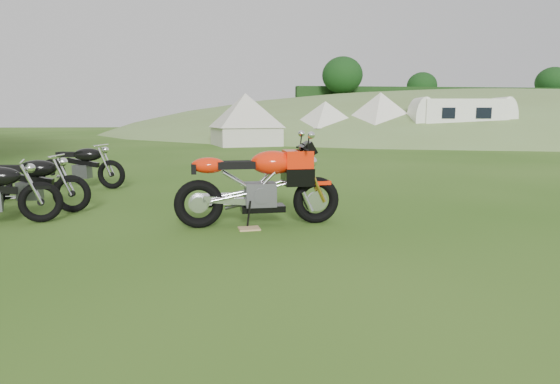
{
  "coord_description": "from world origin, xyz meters",
  "views": [
    {
      "loc": [
        -0.88,
        -5.28,
        1.47
      ],
      "look_at": [
        -0.21,
        0.4,
        0.54
      ],
      "focal_mm": 30.0,
      "sensor_mm": 36.0,
      "label": 1
    }
  ],
  "objects": [
    {
      "name": "tent_right",
      "position": [
        7.63,
        19.96,
        1.35
      ],
      "size": [
        4.02,
        4.02,
        2.7
      ],
      "primitive_type": null,
      "rotation": [
        0.0,
        0.0,
        0.36
      ],
      "color": "white",
      "rests_on": "ground"
    },
    {
      "name": "vintage_moto_d",
      "position": [
        -3.81,
        4.65,
        0.48
      ],
      "size": [
        1.88,
        0.91,
        0.97
      ],
      "primitive_type": null,
      "rotation": [
        0.0,
        0.0,
        -0.28
      ],
      "color": "black",
      "rests_on": "ground"
    },
    {
      "name": "ground",
      "position": [
        0.0,
        0.0,
        0.0
      ],
      "size": [
        120.0,
        120.0,
        0.0
      ],
      "primitive_type": "plane",
      "color": "#285011",
      "rests_on": "ground"
    },
    {
      "name": "hillside",
      "position": [
        24.0,
        40.0,
        0.0
      ],
      "size": [
        80.0,
        64.0,
        8.0
      ],
      "primitive_type": "ellipsoid",
      "color": "olive",
      "rests_on": "ground"
    },
    {
      "name": "caravan",
      "position": [
        11.27,
        17.98,
        1.19
      ],
      "size": [
        5.34,
        2.95,
        2.37
      ],
      "primitive_type": null,
      "rotation": [
        0.0,
        0.0,
        -0.14
      ],
      "color": "white",
      "rests_on": "ground"
    },
    {
      "name": "tent_mid",
      "position": [
        4.7,
        20.63,
        1.21
      ],
      "size": [
        3.61,
        3.61,
        2.41
      ],
      "primitive_type": null,
      "rotation": [
        0.0,
        0.0,
        0.38
      ],
      "color": "silver",
      "rests_on": "ground"
    },
    {
      "name": "sport_motorcycle",
      "position": [
        -0.44,
        0.93,
        0.64
      ],
      "size": [
        2.17,
        0.68,
        1.28
      ],
      "primitive_type": null,
      "rotation": [
        0.0,
        0.0,
        0.07
      ],
      "color": "red",
      "rests_on": "ground"
    },
    {
      "name": "tent_left",
      "position": [
        0.17,
        18.58,
        1.31
      ],
      "size": [
        3.58,
        3.58,
        2.61
      ],
      "primitive_type": null,
      "rotation": [
        0.0,
        0.0,
        0.21
      ],
      "color": "beige",
      "rests_on": "ground"
    },
    {
      "name": "vintage_moto_c",
      "position": [
        -3.87,
        2.15,
        0.48
      ],
      "size": [
        1.84,
        0.57,
        0.95
      ],
      "primitive_type": null,
      "rotation": [
        0.0,
        0.0,
        -0.08
      ],
      "color": "black",
      "rests_on": "ground"
    },
    {
      "name": "hedgerow",
      "position": [
        24.0,
        40.0,
        0.0
      ],
      "size": [
        36.0,
        1.2,
        8.6
      ],
      "primitive_type": null,
      "color": "black",
      "rests_on": "ground"
    },
    {
      "name": "plywood_board",
      "position": [
        -0.58,
        0.7,
        0.01
      ],
      "size": [
        0.3,
        0.25,
        0.02
      ],
      "primitive_type": "cube",
      "rotation": [
        0.0,
        0.0,
        0.11
      ],
      "color": "tan",
      "rests_on": "ground"
    }
  ]
}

